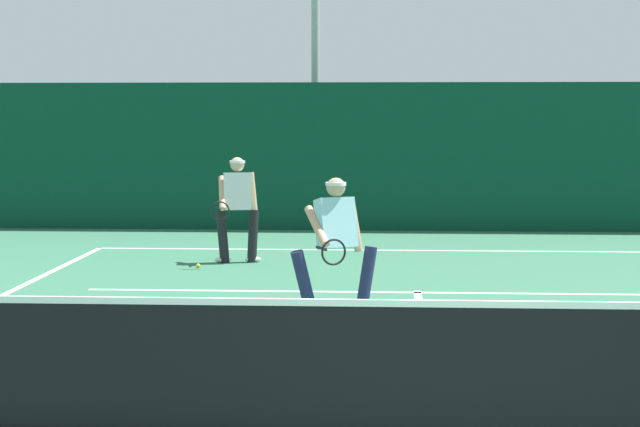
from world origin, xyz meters
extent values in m
cube|color=white|center=(0.00, 10.51, 0.00)|extent=(10.77, 0.10, 0.01)
cube|color=white|center=(0.00, 6.27, 0.00)|extent=(8.78, 0.10, 0.01)
cube|color=white|center=(0.00, 3.20, 0.00)|extent=(0.10, 6.40, 0.01)
cube|color=black|center=(0.00, 0.00, 0.49)|extent=(11.61, 0.02, 0.98)
cube|color=white|center=(0.00, 0.00, 1.01)|extent=(11.61, 0.03, 0.05)
cylinder|color=#1E234C|center=(-0.66, 4.65, 0.41)|extent=(0.31, 0.25, 0.83)
cylinder|color=#1E234C|center=(-1.35, 4.32, 0.41)|extent=(0.37, 0.28, 0.83)
ellipsoid|color=white|center=(-0.66, 4.65, 0.04)|extent=(0.28, 0.21, 0.09)
ellipsoid|color=white|center=(-1.35, 4.32, 0.04)|extent=(0.28, 0.21, 0.09)
cube|color=#9EDBEA|center=(-1.00, 4.48, 1.10)|extent=(0.53, 0.49, 0.61)
cylinder|color=tan|center=(-0.79, 4.59, 1.08)|extent=(0.23, 0.18, 0.63)
cylinder|color=tan|center=(-1.21, 4.38, 1.08)|extent=(0.34, 0.55, 0.44)
sphere|color=tan|center=(-1.00, 4.48, 1.52)|extent=(0.22, 0.22, 0.22)
cylinder|color=white|center=(-1.00, 4.48, 1.55)|extent=(0.32, 0.32, 0.04)
cylinder|color=black|center=(-1.15, 4.14, 0.86)|extent=(0.14, 0.25, 0.03)
torus|color=black|center=(-1.00, 3.83, 0.86)|extent=(0.27, 0.15, 0.29)
cylinder|color=black|center=(-2.50, 8.97, 0.42)|extent=(0.22, 0.18, 0.84)
cylinder|color=black|center=(-2.97, 8.88, 0.42)|extent=(0.24, 0.18, 0.85)
ellipsoid|color=white|center=(-2.50, 8.97, 0.04)|extent=(0.28, 0.15, 0.09)
ellipsoid|color=white|center=(-2.97, 8.88, 0.04)|extent=(0.28, 0.15, 0.09)
cube|color=silver|center=(-2.73, 8.93, 1.13)|extent=(0.47, 0.34, 0.60)
cylinder|color=tan|center=(-2.50, 8.97, 1.10)|extent=(0.17, 0.13, 0.65)
cylinder|color=tan|center=(-2.97, 8.88, 1.10)|extent=(0.19, 0.52, 0.53)
sphere|color=tan|center=(-2.73, 8.93, 1.55)|extent=(0.22, 0.22, 0.22)
cylinder|color=white|center=(-2.73, 8.93, 1.59)|extent=(0.28, 0.28, 0.04)
cylinder|color=black|center=(-2.98, 8.63, 0.88)|extent=(0.08, 0.26, 0.03)
torus|color=black|center=(-2.92, 8.29, 0.88)|extent=(0.29, 0.07, 0.29)
sphere|color=#D1E033|center=(-3.27, 8.31, 0.03)|extent=(0.07, 0.07, 0.07)
sphere|color=#D1E033|center=(0.59, 3.63, 0.03)|extent=(0.07, 0.07, 0.07)
cube|color=#093927|center=(0.00, 13.60, 1.48)|extent=(21.57, 0.12, 2.97)
cylinder|color=#9EA39E|center=(-1.89, 15.40, 4.14)|extent=(0.18, 0.18, 8.28)
camera|label=1|loc=(-0.53, -7.35, 2.36)|focal=58.60mm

